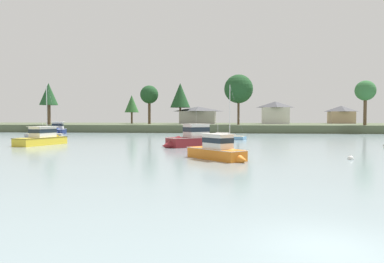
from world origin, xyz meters
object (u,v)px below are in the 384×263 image
(cruiser_navy, at_px, (58,131))
(mooring_buoy_white, at_px, (350,158))
(sailboat_grey, at_px, (44,136))
(cruiser_yellow, at_px, (45,140))
(cruiser_maroon, at_px, (193,141))
(sailboat_skyblue, at_px, (227,138))
(cruiser_orange, at_px, (220,153))

(cruiser_navy, height_order, mooring_buoy_white, cruiser_navy)
(sailboat_grey, relative_size, cruiser_yellow, 1.23)
(cruiser_maroon, xyz_separation_m, mooring_buoy_white, (15.67, -12.99, -0.57))
(sailboat_skyblue, bearing_deg, cruiser_maroon, -104.63)
(cruiser_yellow, bearing_deg, cruiser_orange, -31.67)
(cruiser_navy, distance_m, mooring_buoy_white, 68.67)
(cruiser_orange, height_order, sailboat_skyblue, sailboat_skyblue)
(cruiser_navy, bearing_deg, cruiser_maroon, -42.73)
(sailboat_grey, bearing_deg, cruiser_yellow, -60.54)
(cruiser_orange, relative_size, cruiser_yellow, 0.72)
(sailboat_grey, distance_m, cruiser_yellow, 22.97)
(cruiser_yellow, bearing_deg, mooring_buoy_white, -20.92)
(sailboat_skyblue, bearing_deg, cruiser_orange, -90.42)
(sailboat_grey, distance_m, mooring_buoy_white, 58.84)
(sailboat_skyblue, relative_size, cruiser_yellow, 1.12)
(cruiser_maroon, bearing_deg, sailboat_skyblue, 75.37)
(cruiser_maroon, bearing_deg, cruiser_yellow, 177.17)
(sailboat_grey, height_order, mooring_buoy_white, sailboat_grey)
(cruiser_maroon, bearing_deg, cruiser_orange, -74.48)
(cruiser_maroon, distance_m, sailboat_grey, 38.58)
(cruiser_navy, relative_size, sailboat_skyblue, 1.00)
(cruiser_orange, distance_m, sailboat_skyblue, 30.60)
(cruiser_yellow, bearing_deg, cruiser_navy, 114.49)
(cruiser_yellow, bearing_deg, sailboat_grey, 119.46)
(cruiser_navy, xyz_separation_m, cruiser_maroon, (35.51, -32.80, -0.00))
(cruiser_navy, height_order, sailboat_skyblue, sailboat_skyblue)
(cruiser_maroon, height_order, mooring_buoy_white, cruiser_maroon)
(cruiser_yellow, relative_size, mooring_buoy_white, 15.84)
(cruiser_orange, relative_size, sailboat_skyblue, 0.65)
(cruiser_maroon, relative_size, sailboat_skyblue, 0.93)
(cruiser_navy, height_order, cruiser_yellow, cruiser_navy)
(cruiser_orange, relative_size, mooring_buoy_white, 11.45)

